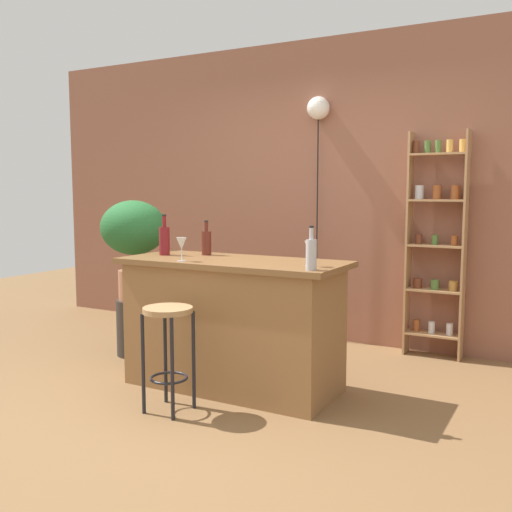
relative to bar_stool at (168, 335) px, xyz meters
name	(u,v)px	position (x,y,z in m)	size (l,w,h in m)	color
ground	(211,400)	(0.12, 0.29, -0.50)	(12.00, 12.00, 0.00)	brown
back_wall	(323,192)	(0.12, 2.24, 0.90)	(6.40, 0.10, 2.80)	#8C5642
kitchen_counter	(233,323)	(0.12, 0.59, -0.03)	(1.62, 0.68, 0.93)	olive
bar_stool	(168,335)	(0.00, 0.00, 0.00)	(0.32, 0.32, 0.68)	black
spice_shelf	(436,241)	(1.21, 2.09, 0.49)	(0.48, 0.17, 1.90)	tan
plant_stool	(136,327)	(-1.05, 0.91, -0.26)	(0.32, 0.32, 0.48)	#2D2823
potted_plant	(134,235)	(-1.05, 0.91, 0.54)	(0.58, 0.52, 0.85)	#A86B4C
bottle_sauce_amber	(311,254)	(0.83, 0.35, 0.53)	(0.07, 0.07, 0.27)	#B2B2B7
bottle_vinegar	(164,240)	(-0.48, 0.60, 0.54)	(0.08, 0.08, 0.31)	maroon
bottle_wine_red	(206,242)	(-0.21, 0.76, 0.53)	(0.07, 0.07, 0.26)	#5B2319
wine_glass_left	(181,244)	(-0.14, 0.35, 0.54)	(0.07, 0.07, 0.16)	silver
wine_glass_center	(310,248)	(0.75, 0.52, 0.54)	(0.07, 0.07, 0.16)	silver
pendant_globe_light	(318,112)	(0.12, 2.13, 1.63)	(0.21, 0.21, 2.26)	black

